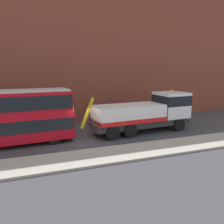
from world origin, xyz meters
TOP-DOWN VIEW (x-y plane):
  - ground_plane at (0.00, 0.00)m, footprint 120.00×120.00m
  - near_kerb at (0.00, -4.20)m, footprint 60.00×2.80m
  - building_facade at (0.00, 6.99)m, footprint 60.00×1.50m
  - recovery_tow_truck at (5.81, 0.29)m, footprint 10.22×3.26m

SIDE VIEW (x-z plane):
  - ground_plane at x=0.00m, z-range 0.00..0.00m
  - near_kerb at x=0.00m, z-range 0.00..0.15m
  - recovery_tow_truck at x=5.81m, z-range -0.08..3.59m
  - building_facade at x=0.00m, z-range 0.07..16.07m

